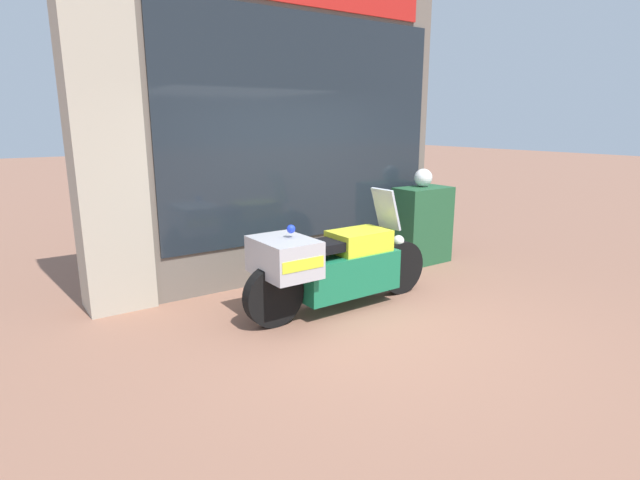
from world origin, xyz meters
name	(u,v)px	position (x,y,z in m)	size (l,w,h in m)	color
ground_plane	(376,320)	(0.00, 0.00, 0.00)	(60.00, 60.00, 0.00)	#8E604C
shop_building	(257,133)	(-0.33, 2.00, 1.93)	(5.01, 0.55, 3.85)	#6B6056
window_display	(297,239)	(0.28, 2.03, 0.46)	(3.84, 0.30, 1.94)	slate
paramedic_motorcycle	(331,265)	(-0.23, 0.52, 0.54)	(2.45, 0.74, 1.32)	black
utility_cabinet	(422,225)	(2.06, 1.36, 0.57)	(0.83, 0.49, 1.13)	#235633
white_helmet	(423,178)	(2.10, 1.43, 1.27)	(0.27, 0.27, 0.27)	white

